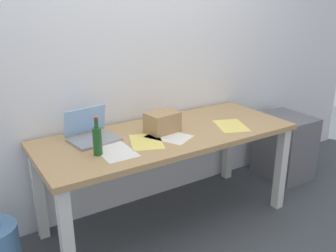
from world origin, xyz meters
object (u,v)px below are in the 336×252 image
(computer_mouse, at_px, (162,119))
(cardboard_box, at_px, (162,122))
(desk, at_px, (168,144))
(laptop_left, at_px, (92,134))
(filing_cabinet, at_px, (284,146))
(beer_bottle, at_px, (97,140))

(computer_mouse, distance_m, cardboard_box, 0.26)
(desk, xyz_separation_m, computer_mouse, (0.10, 0.25, 0.11))
(desk, height_order, computer_mouse, computer_mouse)
(computer_mouse, bearing_deg, laptop_left, 160.92)
(computer_mouse, bearing_deg, desk, -139.40)
(desk, bearing_deg, cardboard_box, 127.82)
(filing_cabinet, bearing_deg, laptop_left, 176.86)
(beer_bottle, relative_size, cardboard_box, 1.07)
(cardboard_box, relative_size, filing_cabinet, 0.37)
(desk, bearing_deg, beer_bottle, -170.35)
(laptop_left, distance_m, filing_cabinet, 1.95)
(desk, height_order, cardboard_box, cardboard_box)
(desk, distance_m, laptop_left, 0.56)
(desk, height_order, beer_bottle, beer_bottle)
(beer_bottle, bearing_deg, filing_cabinet, 4.61)
(cardboard_box, bearing_deg, filing_cabinet, 1.00)
(desk, xyz_separation_m, beer_bottle, (-0.58, -0.10, 0.19))
(cardboard_box, bearing_deg, desk, -52.18)
(desk, xyz_separation_m, cardboard_box, (-0.03, 0.03, 0.17))
(desk, distance_m, beer_bottle, 0.61)
(laptop_left, bearing_deg, cardboard_box, -14.62)
(computer_mouse, bearing_deg, beer_bottle, 179.96)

